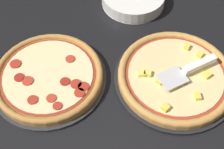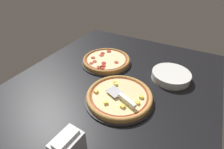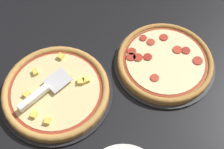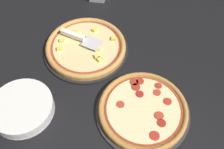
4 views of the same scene
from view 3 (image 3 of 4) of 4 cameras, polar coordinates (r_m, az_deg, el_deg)
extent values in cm
cube|color=black|center=(113.49, -4.02, -1.39)|extent=(151.03, 122.92, 3.60)
cylinder|color=black|center=(110.02, -10.09, -3.39)|extent=(39.14, 39.14, 1.00)
cylinder|color=#C68E47|center=(108.83, -10.20, -3.04)|extent=(36.79, 36.79, 1.77)
torus|color=#C68E47|center=(108.06, -10.27, -2.81)|extent=(36.79, 36.79, 2.36)
cylinder|color=#A33823|center=(108.00, -10.27, -2.79)|extent=(31.98, 31.98, 0.15)
cylinder|color=beige|center=(107.89, -10.28, -2.76)|extent=(30.17, 30.17, 0.40)
cube|color=yellow|center=(108.69, -7.94, -0.51)|extent=(1.90, 2.23, 1.32)
cube|color=#F4D64C|center=(104.12, -14.10, -7.13)|extent=(1.84, 2.27, 1.32)
cube|color=#F9E05B|center=(107.35, -5.71, -1.26)|extent=(2.90, 2.82, 1.32)
cube|color=#F4D64C|center=(102.25, -11.72, -8.31)|extent=(2.17, 2.48, 1.32)
cube|color=#F4D64C|center=(112.08, -13.85, 0.47)|extent=(2.85, 2.82, 1.32)
cube|color=#F4D64C|center=(114.03, -9.36, 3.30)|extent=(2.22, 2.30, 1.32)
cube|color=#F4D64C|center=(108.15, -15.29, -3.52)|extent=(2.55, 2.64, 1.32)
cube|color=yellow|center=(109.18, -10.19, -0.68)|extent=(2.53, 2.51, 1.32)
cube|color=#F9E05B|center=(107.58, -4.84, -0.92)|extent=(3.08, 3.07, 1.32)
cylinder|color=#2D2D30|center=(116.25, 9.53, 1.90)|extent=(36.95, 36.95, 1.00)
cylinder|color=#B77F3D|center=(115.10, 9.63, 2.29)|extent=(34.73, 34.73, 1.82)
torus|color=#B77F3D|center=(114.36, 9.69, 2.55)|extent=(34.73, 34.73, 1.94)
cylinder|color=maroon|center=(114.30, 9.70, 2.57)|extent=(30.19, 30.19, 0.15)
cylinder|color=beige|center=(114.20, 9.71, 2.61)|extent=(28.48, 28.48, 0.40)
cylinder|color=#B73823|center=(117.84, 7.12, 5.92)|extent=(3.00, 3.00, 0.40)
cylinder|color=#AD2D1E|center=(119.91, 9.46, 6.71)|extent=(3.16, 3.16, 0.40)
cylinder|color=#AD2D1E|center=(118.69, 5.71, 6.66)|extent=(2.81, 2.81, 0.40)
cylinder|color=#AD2D1E|center=(113.16, 4.76, 3.14)|extent=(3.49, 3.49, 0.40)
cylinder|color=#AD2D1E|center=(113.10, 3.49, 3.23)|extent=(3.41, 3.41, 0.40)
cylinder|color=#B73823|center=(109.06, 7.81, -0.60)|extent=(3.07, 3.07, 0.40)
cylinder|color=maroon|center=(113.62, 6.55, 3.21)|extent=(3.13, 3.13, 0.40)
cylinder|color=#AD2D1E|center=(114.54, 3.62, 4.23)|extent=(3.26, 3.26, 0.40)
cylinder|color=#AD2D1E|center=(116.13, 15.41, 2.46)|extent=(3.59, 3.59, 0.40)
cylinder|color=maroon|center=(117.74, 13.37, 4.29)|extent=(3.22, 3.22, 0.40)
cylinder|color=#B73823|center=(117.29, 11.88, 4.47)|extent=(3.48, 3.48, 0.40)
cube|color=silver|center=(107.76, -9.86, -1.01)|extent=(9.38, 10.21, 0.24)
cube|color=white|center=(105.07, -14.12, -4.09)|extent=(6.57, 11.83, 2.00)
camera|label=1|loc=(1.15, -13.82, 50.56)|focal=50.00mm
camera|label=2|loc=(1.07, -61.93, 14.26)|focal=28.00mm
camera|label=4|loc=(0.71, 69.79, 24.50)|focal=42.00mm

